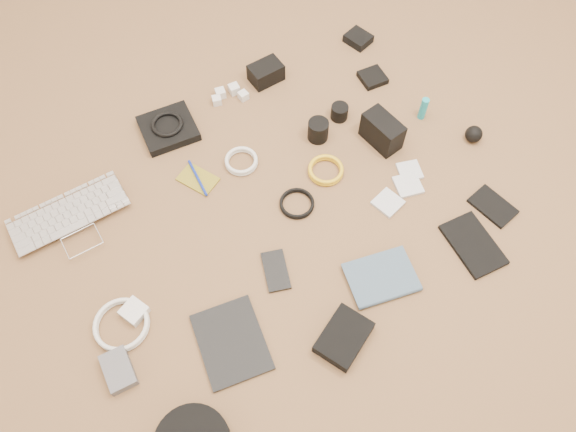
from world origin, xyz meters
TOP-DOWN VIEW (x-y plane):
  - laptop at (-0.54, 0.33)m, footprint 0.38×0.28m
  - headphone_pouch at (-0.12, 0.48)m, footprint 0.21×0.20m
  - headphones at (-0.12, 0.48)m, footprint 0.12×0.12m
  - charger_a at (0.11, 0.50)m, footprint 0.04×0.04m
  - charger_b at (0.16, 0.49)m, footprint 0.04×0.04m
  - charger_c at (0.17, 0.45)m, footprint 0.03×0.03m
  - charger_d at (0.08, 0.49)m, footprint 0.04×0.04m
  - dslr_camera at (0.29, 0.47)m, footprint 0.12×0.09m
  - lens_pouch at (0.67, 0.42)m, footprint 0.09×0.10m
  - notebook_olive at (-0.15, 0.25)m, footprint 0.12×0.14m
  - pen_blue at (-0.15, 0.25)m, footprint 0.03×0.15m
  - cable_white_a at (0.00, 0.22)m, footprint 0.12×0.12m
  - lens_a at (0.27, 0.16)m, footprint 0.09×0.09m
  - lens_b at (0.38, 0.18)m, footprint 0.08×0.08m
  - card_reader at (0.59, 0.24)m, footprint 0.10×0.10m
  - power_brick at (-0.53, -0.02)m, footprint 0.08×0.08m
  - cable_white_b at (-0.58, -0.03)m, footprint 0.18×0.18m
  - cable_black at (0.05, -0.01)m, footprint 0.14×0.14m
  - cable_yellow at (0.20, 0.03)m, footprint 0.15×0.15m
  - flash at (0.43, 0.02)m, footprint 0.08×0.14m
  - lens_cleaner at (0.61, 0.01)m, footprint 0.03×0.03m
  - battery_charger at (-0.64, -0.14)m, footprint 0.09×0.12m
  - tablet at (-0.36, -0.26)m, footprint 0.23×0.26m
  - phone at (-0.14, -0.16)m, footprint 0.11×0.14m
  - filter_case_left at (0.28, -0.18)m, footprint 0.09×0.09m
  - filter_case_mid at (0.38, -0.17)m, footprint 0.10×0.10m
  - filter_case_right at (0.42, -0.13)m, footprint 0.10×0.10m
  - air_blower at (0.68, -0.16)m, footprint 0.06×0.06m
  - drive_case at (-0.11, -0.43)m, footprint 0.18×0.15m
  - paperback at (0.07, -0.43)m, footprint 0.23×0.20m
  - notebook_black_a at (0.39, -0.45)m, footprint 0.16×0.22m
  - notebook_black_b at (0.53, -0.39)m, footprint 0.10×0.14m

SIDE VIEW (x-z plane):
  - notebook_olive at x=-0.15m, z-range 0.00..0.01m
  - cable_black at x=0.05m, z-range 0.00..0.01m
  - phone at x=-0.14m, z-range 0.00..0.01m
  - filter_case_right at x=0.42m, z-range 0.00..0.01m
  - tablet at x=-0.36m, z-range 0.00..0.01m
  - filter_case_left at x=0.28m, z-range 0.00..0.01m
  - filter_case_mid at x=0.38m, z-range 0.00..0.01m
  - notebook_black_b at x=0.53m, z-range 0.00..0.01m
  - cable_white_a at x=0.00m, z-range 0.00..0.01m
  - cable_yellow at x=0.20m, z-range 0.00..0.01m
  - cable_white_b at x=-0.58m, z-range 0.00..0.01m
  - notebook_black_a at x=0.39m, z-range 0.00..0.01m
  - paperback at x=0.07m, z-range 0.00..0.02m
  - card_reader at x=0.59m, z-range 0.00..0.02m
  - pen_blue at x=-0.15m, z-range 0.01..0.02m
  - power_brick at x=-0.53m, z-range 0.00..0.03m
  - laptop at x=-0.54m, z-range 0.00..0.03m
  - charger_d at x=0.08m, z-range 0.00..0.03m
  - charger_c at x=0.17m, z-range 0.00..0.03m
  - charger_a at x=0.11m, z-range 0.00..0.03m
  - battery_charger at x=-0.64m, z-range 0.00..0.03m
  - headphone_pouch at x=-0.12m, z-range 0.00..0.03m
  - lens_pouch at x=0.67m, z-range 0.00..0.03m
  - charger_b at x=0.16m, z-range 0.00..0.03m
  - drive_case at x=-0.11m, z-range 0.00..0.04m
  - lens_b at x=0.38m, z-range 0.00..0.05m
  - air_blower at x=0.68m, z-range 0.00..0.06m
  - dslr_camera at x=0.29m, z-range 0.00..0.07m
  - lens_a at x=0.27m, z-range 0.00..0.07m
  - headphones at x=-0.12m, z-range 0.03..0.04m
  - lens_cleaner at x=0.61m, z-range 0.00..0.09m
  - flash at x=0.43m, z-range 0.00..0.10m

